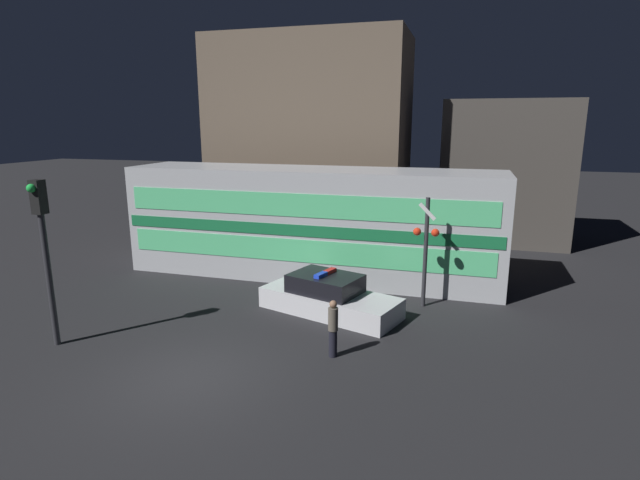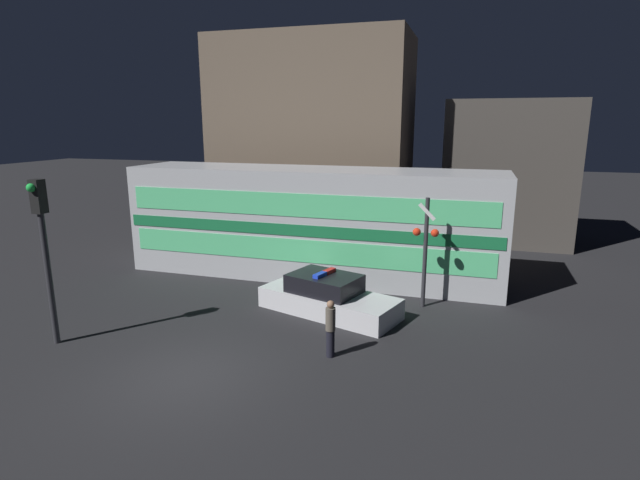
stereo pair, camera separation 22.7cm
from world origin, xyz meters
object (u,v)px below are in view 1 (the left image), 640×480
Objects in this scene: crossing_signal_near at (426,245)px; pedestrian at (333,328)px; train at (312,223)px; police_car at (329,298)px; traffic_light_corner at (44,242)px.

pedestrian is at bearing -114.02° from crossing_signal_near.
train reaches higher than police_car.
traffic_light_corner is at bearing -120.36° from train.
crossing_signal_near is (4.68, -2.46, -0.02)m from train.
traffic_light_corner reaches higher than pedestrian.
traffic_light_corner reaches higher than police_car.
train reaches higher than crossing_signal_near.
train is 9.42× the size of pedestrian.
traffic_light_corner is (-9.57, -5.87, 0.83)m from crossing_signal_near.
train is 5.29m from crossing_signal_near.
pedestrian is (2.72, -6.87, -1.34)m from train.
crossing_signal_near reaches higher than police_car.
police_car is at bearing 33.86° from traffic_light_corner.
train reaches higher than pedestrian.
police_car is 1.32× the size of crossing_signal_near.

